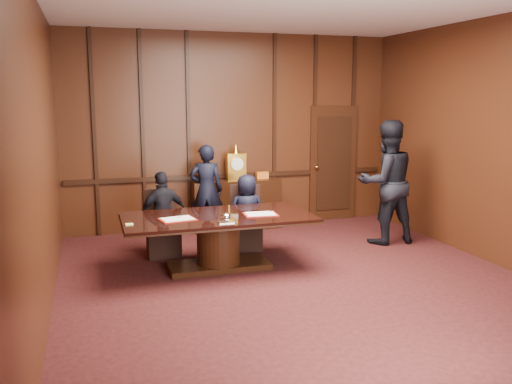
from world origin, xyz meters
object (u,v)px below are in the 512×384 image
(witness_right, at_px, (386,182))
(signatory_left, at_px, (163,214))
(conference_table, at_px, (218,233))
(witness_left, at_px, (206,190))
(signatory_right, at_px, (247,212))
(sideboard, at_px, (236,202))

(witness_right, bearing_deg, signatory_left, -2.93)
(conference_table, distance_m, witness_right, 3.02)
(conference_table, distance_m, witness_left, 1.96)
(signatory_left, relative_size, signatory_right, 1.08)
(signatory_right, bearing_deg, conference_table, 51.17)
(witness_left, xyz_separation_m, witness_right, (2.69, -1.39, 0.22))
(conference_table, relative_size, signatory_left, 2.02)
(signatory_left, bearing_deg, witness_right, 162.55)
(sideboard, distance_m, witness_left, 0.71)
(signatory_left, height_order, witness_left, witness_left)
(conference_table, bearing_deg, witness_right, 10.27)
(sideboard, xyz_separation_m, witness_right, (2.09, -1.63, 0.52))
(signatory_left, xyz_separation_m, witness_left, (0.90, 1.12, 0.14))
(conference_table, relative_size, signatory_right, 2.19)
(sideboard, bearing_deg, witness_right, -37.91)
(sideboard, xyz_separation_m, witness_left, (-0.60, -0.24, 0.30))
(witness_right, bearing_deg, conference_table, 11.62)
(signatory_left, distance_m, witness_right, 3.61)
(sideboard, relative_size, witness_left, 1.02)
(signatory_left, height_order, witness_right, witness_right)
(signatory_left, bearing_deg, sideboard, -150.87)
(conference_table, distance_m, signatory_right, 1.03)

